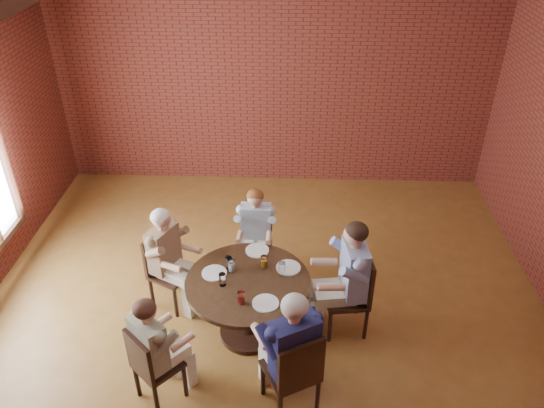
{
  "coord_description": "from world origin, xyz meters",
  "views": [
    {
      "loc": [
        0.28,
        -4.04,
        4.32
      ],
      "look_at": [
        0.08,
        1.0,
        1.09
      ],
      "focal_mm": 35.0,
      "sensor_mm": 36.0,
      "label": 1
    }
  ],
  "objects_px": {
    "diner_b": "(256,236)",
    "chair_d": "(151,365)",
    "diner_a": "(347,279)",
    "diner_e": "(291,352)",
    "chair_a": "(354,290)",
    "chair_b": "(256,241)",
    "chair_c": "(165,267)",
    "diner_d": "(156,351)",
    "diner_c": "(169,259)",
    "smartphone": "(285,307)",
    "dining_table": "(248,297)",
    "chair_e": "(295,372)"
  },
  "relations": [
    {
      "from": "diner_b",
      "to": "smartphone",
      "type": "relative_size",
      "value": 9.44
    },
    {
      "from": "chair_d",
      "to": "diner_b",
      "type": "bearing_deg",
      "value": -71.4
    },
    {
      "from": "diner_a",
      "to": "diner_d",
      "type": "xyz_separation_m",
      "value": [
        -1.8,
        -0.98,
        -0.07
      ]
    },
    {
      "from": "diner_a",
      "to": "chair_a",
      "type": "bearing_deg",
      "value": 90.0
    },
    {
      "from": "chair_a",
      "to": "chair_c",
      "type": "relative_size",
      "value": 1.06
    },
    {
      "from": "diner_a",
      "to": "chair_e",
      "type": "distance_m",
      "value": 1.22
    },
    {
      "from": "diner_a",
      "to": "diner_d",
      "type": "height_order",
      "value": "diner_a"
    },
    {
      "from": "dining_table",
      "to": "chair_e",
      "type": "relative_size",
      "value": 1.34
    },
    {
      "from": "diner_d",
      "to": "chair_a",
      "type": "bearing_deg",
      "value": -109.46
    },
    {
      "from": "chair_b",
      "to": "diner_b",
      "type": "distance_m",
      "value": 0.15
    },
    {
      "from": "chair_b",
      "to": "chair_e",
      "type": "height_order",
      "value": "chair_e"
    },
    {
      "from": "chair_b",
      "to": "chair_d",
      "type": "distance_m",
      "value": 2.11
    },
    {
      "from": "chair_d",
      "to": "chair_e",
      "type": "height_order",
      "value": "chair_e"
    },
    {
      "from": "chair_d",
      "to": "diner_e",
      "type": "bearing_deg",
      "value": -135.77
    },
    {
      "from": "dining_table",
      "to": "diner_a",
      "type": "height_order",
      "value": "diner_a"
    },
    {
      "from": "diner_b",
      "to": "chair_d",
      "type": "bearing_deg",
      "value": -113.35
    },
    {
      "from": "dining_table",
      "to": "diner_a",
      "type": "bearing_deg",
      "value": 8.12
    },
    {
      "from": "chair_e",
      "to": "diner_b",
      "type": "bearing_deg",
      "value": -103.64
    },
    {
      "from": "chair_c",
      "to": "diner_d",
      "type": "bearing_deg",
      "value": -144.61
    },
    {
      "from": "chair_b",
      "to": "chair_c",
      "type": "distance_m",
      "value": 1.14
    },
    {
      "from": "chair_a",
      "to": "chair_c",
      "type": "bearing_deg",
      "value": -106.96
    },
    {
      "from": "chair_d",
      "to": "diner_d",
      "type": "distance_m",
      "value": 0.15
    },
    {
      "from": "chair_a",
      "to": "chair_e",
      "type": "height_order",
      "value": "chair_a"
    },
    {
      "from": "chair_a",
      "to": "chair_e",
      "type": "relative_size",
      "value": 1.01
    },
    {
      "from": "diner_a",
      "to": "diner_b",
      "type": "bearing_deg",
      "value": -137.41
    },
    {
      "from": "dining_table",
      "to": "diner_c",
      "type": "height_order",
      "value": "diner_c"
    },
    {
      "from": "diner_a",
      "to": "chair_c",
      "type": "distance_m",
      "value": 2.05
    },
    {
      "from": "dining_table",
      "to": "diner_a",
      "type": "xyz_separation_m",
      "value": [
        1.03,
        0.15,
        0.16
      ]
    },
    {
      "from": "dining_table",
      "to": "chair_c",
      "type": "height_order",
      "value": "chair_c"
    },
    {
      "from": "dining_table",
      "to": "diner_a",
      "type": "distance_m",
      "value": 1.05
    },
    {
      "from": "diner_e",
      "to": "smartphone",
      "type": "height_order",
      "value": "diner_e"
    },
    {
      "from": "diner_c",
      "to": "smartphone",
      "type": "height_order",
      "value": "diner_c"
    },
    {
      "from": "chair_c",
      "to": "diner_d",
      "type": "relative_size",
      "value": 0.73
    },
    {
      "from": "chair_a",
      "to": "chair_b",
      "type": "height_order",
      "value": "chair_a"
    },
    {
      "from": "smartphone",
      "to": "diner_c",
      "type": "bearing_deg",
      "value": 128.82
    },
    {
      "from": "diner_e",
      "to": "diner_d",
      "type": "bearing_deg",
      "value": -28.61
    },
    {
      "from": "chair_b",
      "to": "chair_a",
      "type": "bearing_deg",
      "value": -37.93
    },
    {
      "from": "diner_b",
      "to": "diner_c",
      "type": "xyz_separation_m",
      "value": [
        -0.93,
        -0.52,
        0.03
      ]
    },
    {
      "from": "diner_c",
      "to": "diner_e",
      "type": "height_order",
      "value": "diner_e"
    },
    {
      "from": "chair_a",
      "to": "diner_d",
      "type": "distance_m",
      "value": 2.14
    },
    {
      "from": "chair_b",
      "to": "diner_b",
      "type": "height_order",
      "value": "diner_b"
    },
    {
      "from": "dining_table",
      "to": "diner_d",
      "type": "distance_m",
      "value": 1.14
    },
    {
      "from": "chair_a",
      "to": "smartphone",
      "type": "xyz_separation_m",
      "value": [
        -0.73,
        -0.53,
        0.24
      ]
    },
    {
      "from": "diner_a",
      "to": "smartphone",
      "type": "relative_size",
      "value": 10.68
    },
    {
      "from": "chair_d",
      "to": "chair_e",
      "type": "distance_m",
      "value": 1.31
    },
    {
      "from": "dining_table",
      "to": "smartphone",
      "type": "distance_m",
      "value": 0.58
    },
    {
      "from": "diner_a",
      "to": "diner_e",
      "type": "distance_m",
      "value": 1.16
    },
    {
      "from": "chair_a",
      "to": "diner_b",
      "type": "relative_size",
      "value": 0.79
    },
    {
      "from": "chair_c",
      "to": "diner_d",
      "type": "distance_m",
      "value": 1.34
    },
    {
      "from": "chair_e",
      "to": "diner_d",
      "type": "bearing_deg",
      "value": -32.2
    }
  ]
}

